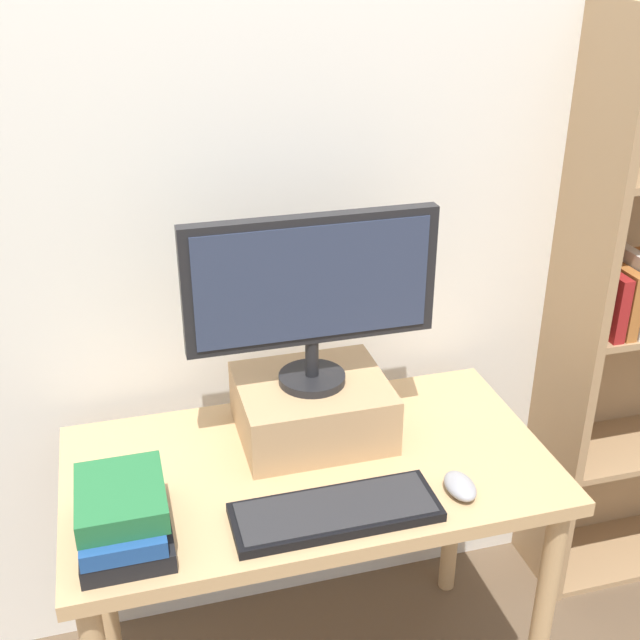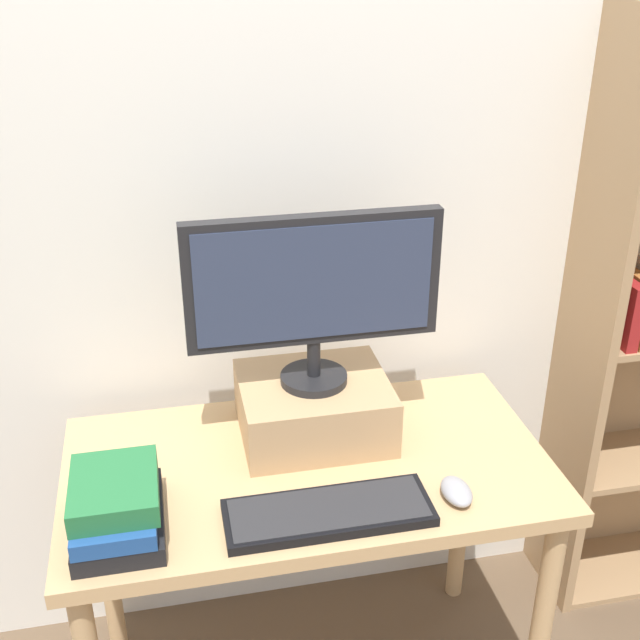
{
  "view_description": "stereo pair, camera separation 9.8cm",
  "coord_description": "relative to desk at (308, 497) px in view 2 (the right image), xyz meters",
  "views": [
    {
      "loc": [
        -0.39,
        -1.49,
        1.9
      ],
      "look_at": [
        0.04,
        0.05,
        1.11
      ],
      "focal_mm": 45.0,
      "sensor_mm": 36.0,
      "label": 1
    },
    {
      "loc": [
        -0.29,
        -1.52,
        1.9
      ],
      "look_at": [
        0.04,
        0.05,
        1.11
      ],
      "focal_mm": 45.0,
      "sensor_mm": 36.0,
      "label": 2
    }
  ],
  "objects": [
    {
      "name": "back_wall",
      "position": [
        0.0,
        0.42,
        0.64
      ],
      "size": [
        7.0,
        0.08,
        2.6
      ],
      "color": "silver",
      "rests_on": "ground_plane"
    },
    {
      "name": "desk",
      "position": [
        0.0,
        0.0,
        0.0
      ],
      "size": [
        1.14,
        0.62,
        0.77
      ],
      "color": "tan",
      "rests_on": "ground_plane"
    },
    {
      "name": "riser_box",
      "position": [
        0.04,
        0.12,
        0.18
      ],
      "size": [
        0.36,
        0.3,
        0.15
      ],
      "color": "tan",
      "rests_on": "desk"
    },
    {
      "name": "computer_monitor",
      "position": [
        0.04,
        0.12,
        0.5
      ],
      "size": [
        0.59,
        0.16,
        0.42
      ],
      "color": "black",
      "rests_on": "riser_box"
    },
    {
      "name": "keyboard",
      "position": [
        0.01,
        -0.2,
        0.12
      ],
      "size": [
        0.45,
        0.16,
        0.02
      ],
      "color": "black",
      "rests_on": "desk"
    },
    {
      "name": "computer_mouse",
      "position": [
        0.3,
        -0.2,
        0.12
      ],
      "size": [
        0.06,
        0.1,
        0.04
      ],
      "color": "#99999E",
      "rests_on": "desk"
    },
    {
      "name": "book_stack",
      "position": [
        -0.43,
        -0.15,
        0.17
      ],
      "size": [
        0.18,
        0.27,
        0.13
      ],
      "color": "black",
      "rests_on": "desk"
    }
  ]
}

